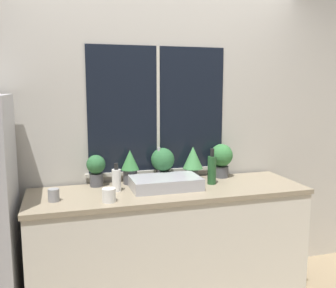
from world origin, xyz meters
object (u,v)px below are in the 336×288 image
object	(u,v)px
potted_plant_far_right	(221,158)
potted_plant_right	(193,160)
potted_plant_left	(130,165)
bottle_tall	(212,169)
potted_plant_center	(163,162)
soap_bottle	(116,180)
mug_white	(109,195)
potted_plant_far_left	(96,168)
mug_grey	(54,195)
sink	(165,182)

from	to	relation	value
potted_plant_far_right	potted_plant_right	bearing A→B (deg)	-180.00
potted_plant_left	bottle_tall	xyz separation A→B (m)	(0.63, -0.19, -0.03)
potted_plant_center	potted_plant_right	world-z (taller)	same
potted_plant_far_right	soap_bottle	distance (m)	0.96
potted_plant_right	mug_white	distance (m)	0.89
potted_plant_far_left	mug_grey	size ratio (longest dim) A/B	2.85
sink	mug_grey	xyz separation A→B (m)	(-0.82, -0.11, -0.00)
potted_plant_center	soap_bottle	xyz separation A→B (m)	(-0.41, -0.18, -0.08)
sink	bottle_tall	size ratio (longest dim) A/B	1.83
potted_plant_far_left	potted_plant_far_right	world-z (taller)	potted_plant_far_right
soap_bottle	mug_white	bearing A→B (deg)	-109.75
potted_plant_far_left	potted_plant_right	size ratio (longest dim) A/B	0.89
potted_plant_right	bottle_tall	bearing A→B (deg)	-64.40
potted_plant_far_left	mug_white	xyz separation A→B (m)	(0.04, -0.43, -0.10)
soap_bottle	mug_grey	bearing A→B (deg)	-163.66
sink	bottle_tall	world-z (taller)	sink
sink	potted_plant_left	distance (m)	0.33
sink	potted_plant_center	distance (m)	0.25
mug_grey	mug_white	bearing A→B (deg)	-17.98
potted_plant_right	mug_grey	distance (m)	1.18
soap_bottle	bottle_tall	size ratio (longest dim) A/B	0.74
bottle_tall	potted_plant_far_left	bearing A→B (deg)	167.94
sink	potted_plant_far_right	bearing A→B (deg)	20.59
mug_grey	potted_plant_right	bearing A→B (deg)	15.71
potted_plant_far_left	soap_bottle	size ratio (longest dim) A/B	1.17
mug_grey	potted_plant_far_left	bearing A→B (deg)	44.77
sink	mug_grey	bearing A→B (deg)	-172.73
potted_plant_far_left	soap_bottle	bearing A→B (deg)	-54.66
potted_plant_center	potted_plant_far_right	distance (m)	0.53
potted_plant_far_right	potted_plant_center	bearing A→B (deg)	-180.00
potted_plant_far_left	potted_plant_left	size ratio (longest dim) A/B	0.90
potted_plant_center	mug_grey	size ratio (longest dim) A/B	3.20
sink	potted_plant_far_right	xyz separation A→B (m)	(0.56, 0.21, 0.12)
potted_plant_right	mug_grey	size ratio (longest dim) A/B	3.20
potted_plant_far_left	potted_plant_center	bearing A→B (deg)	-0.00
soap_bottle	potted_plant_left	bearing A→B (deg)	53.01
potted_plant_center	potted_plant_left	bearing A→B (deg)	180.00
potted_plant_far_right	sink	bearing A→B (deg)	-159.41
potted_plant_center	potted_plant_right	size ratio (longest dim) A/B	1.00
sink	potted_plant_far_right	size ratio (longest dim) A/B	1.83
soap_bottle	mug_grey	distance (m)	0.47
mug_grey	potted_plant_center	bearing A→B (deg)	20.19
potted_plant_right	soap_bottle	size ratio (longest dim) A/B	1.32
bottle_tall	potted_plant_far_right	bearing A→B (deg)	48.60
sink	soap_bottle	bearing A→B (deg)	175.87
sink	soap_bottle	size ratio (longest dim) A/B	2.48
sink	potted_plant_left	size ratio (longest dim) A/B	1.91
potted_plant_left	potted_plant_right	world-z (taller)	potted_plant_right
potted_plant_right	bottle_tall	world-z (taller)	bottle_tall
bottle_tall	sink	bearing A→B (deg)	-177.13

